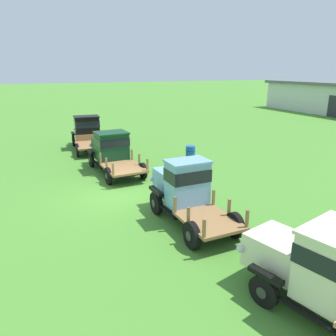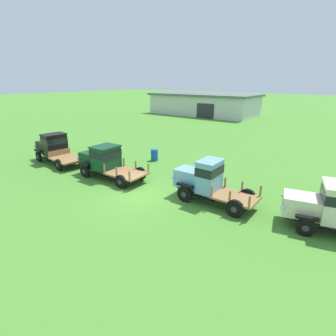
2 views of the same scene
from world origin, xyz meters
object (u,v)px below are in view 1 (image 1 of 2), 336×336
Objects in this scene: vintage_truck_midrow_center at (185,189)px; vintage_truck_far_side at (323,267)px; oil_drum_beside_row at (190,153)px; vintage_truck_foreground_near at (87,131)px; vintage_truck_second_in_line at (111,149)px.

vintage_truck_midrow_center is 0.95× the size of vintage_truck_far_side.
oil_drum_beside_row is (-12.41, 3.17, -0.64)m from vintage_truck_far_side.
vintage_truck_midrow_center reaches higher than vintage_truck_foreground_near.
vintage_truck_midrow_center is at bearing 5.12° from vintage_truck_foreground_near.
vintage_truck_second_in_line is 4.78m from oil_drum_beside_row.
vintage_truck_midrow_center is at bearing 7.32° from vintage_truck_second_in_line.
vintage_truck_far_side reaches higher than oil_drum_beside_row.
oil_drum_beside_row is (0.22, 4.73, -0.67)m from vintage_truck_second_in_line.
vintage_truck_far_side is (5.55, 0.65, -0.04)m from vintage_truck_midrow_center.
vintage_truck_foreground_near is 1.09× the size of vintage_truck_far_side.
vintage_truck_far_side is at bearing -14.32° from oil_drum_beside_row.
oil_drum_beside_row is at bearing 150.90° from vintage_truck_midrow_center.
vintage_truck_far_side is (18.36, 1.80, -0.06)m from vintage_truck_foreground_near.
vintage_truck_second_in_line is at bearing -172.68° from vintage_truck_midrow_center.
vintage_truck_midrow_center is (7.08, 0.91, 0.00)m from vintage_truck_second_in_line.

